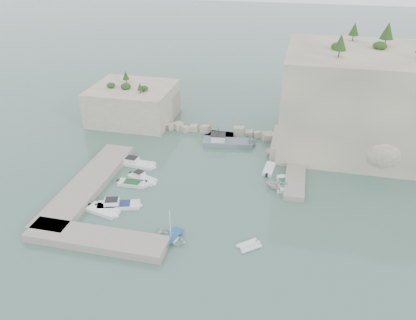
% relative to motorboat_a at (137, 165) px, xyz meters
% --- Properties ---
extents(ground, '(400.00, 400.00, 0.00)m').
position_rel_motorboat_a_xyz_m(ground, '(12.36, -6.89, 0.00)').
color(ground, '#476B5E').
rests_on(ground, ground).
extents(cliff_east, '(26.00, 22.00, 17.00)m').
position_rel_motorboat_a_xyz_m(cliff_east, '(35.36, 16.11, 8.50)').
color(cliff_east, beige).
rests_on(cliff_east, ground).
extents(cliff_terrace, '(8.00, 10.00, 2.50)m').
position_rel_motorboat_a_xyz_m(cliff_terrace, '(25.36, 11.11, 1.25)').
color(cliff_terrace, beige).
rests_on(cliff_terrace, ground).
extents(outcrop_west, '(16.00, 14.00, 7.00)m').
position_rel_motorboat_a_xyz_m(outcrop_west, '(-7.64, 18.11, 3.50)').
color(outcrop_west, beige).
rests_on(outcrop_west, ground).
extents(quay_west, '(5.00, 24.00, 1.10)m').
position_rel_motorboat_a_xyz_m(quay_west, '(-4.64, -7.89, 0.55)').
color(quay_west, '#9E9689').
rests_on(quay_west, ground).
extents(quay_south, '(18.00, 4.00, 1.10)m').
position_rel_motorboat_a_xyz_m(quay_south, '(2.36, -19.39, 0.55)').
color(quay_south, '#9E9689').
rests_on(quay_south, ground).
extents(ledge_east, '(3.00, 16.00, 0.80)m').
position_rel_motorboat_a_xyz_m(ledge_east, '(25.86, 3.11, 0.40)').
color(ledge_east, '#9E9689').
rests_on(ledge_east, ground).
extents(breakwater, '(28.00, 3.00, 1.40)m').
position_rel_motorboat_a_xyz_m(breakwater, '(11.36, 15.11, 0.70)').
color(breakwater, beige).
rests_on(breakwater, ground).
extents(motorboat_a, '(6.94, 2.59, 1.40)m').
position_rel_motorboat_a_xyz_m(motorboat_a, '(0.00, 0.00, 0.00)').
color(motorboat_a, white).
rests_on(motorboat_a, ground).
extents(motorboat_b, '(5.52, 3.50, 1.40)m').
position_rel_motorboat_a_xyz_m(motorboat_b, '(2.62, -4.23, 0.00)').
color(motorboat_b, white).
rests_on(motorboat_b, ground).
extents(motorboat_c, '(4.87, 1.87, 0.70)m').
position_rel_motorboat_a_xyz_m(motorboat_c, '(1.61, -5.87, 0.00)').
color(motorboat_c, silver).
rests_on(motorboat_c, ground).
extents(motorboat_d, '(6.74, 3.73, 1.40)m').
position_rel_motorboat_a_xyz_m(motorboat_d, '(1.93, -11.71, 0.00)').
color(motorboat_d, white).
rests_on(motorboat_d, ground).
extents(motorboat_e, '(5.28, 3.15, 0.70)m').
position_rel_motorboat_a_xyz_m(motorboat_e, '(0.33, -13.33, 0.00)').
color(motorboat_e, white).
rests_on(motorboat_e, ground).
extents(rowboat, '(5.06, 4.21, 0.90)m').
position_rel_motorboat_a_xyz_m(rowboat, '(11.25, -16.84, 0.00)').
color(rowboat, white).
rests_on(rowboat, ground).
extents(inflatable_dinghy, '(3.31, 3.10, 0.44)m').
position_rel_motorboat_a_xyz_m(inflatable_dinghy, '(20.95, -15.96, 0.00)').
color(inflatable_dinghy, silver).
rests_on(inflatable_dinghy, ground).
extents(tender_east_a, '(4.04, 3.66, 1.87)m').
position_rel_motorboat_a_xyz_m(tender_east_a, '(23.18, -1.87, 0.00)').
color(tender_east_a, silver).
rests_on(tender_east_a, ground).
extents(tender_east_b, '(2.66, 5.18, 0.70)m').
position_rel_motorboat_a_xyz_m(tender_east_b, '(24.28, -0.87, 0.00)').
color(tender_east_b, white).
rests_on(tender_east_b, ground).
extents(tender_east_c, '(1.90, 4.75, 0.70)m').
position_rel_motorboat_a_xyz_m(tender_east_c, '(21.62, 3.19, 0.00)').
color(tender_east_c, white).
rests_on(tender_east_c, ground).
extents(tender_east_d, '(3.93, 1.55, 1.51)m').
position_rel_motorboat_a_xyz_m(tender_east_d, '(22.45, 8.49, 0.00)').
color(tender_east_d, white).
rests_on(tender_east_d, ground).
extents(work_boat, '(10.14, 4.30, 2.20)m').
position_rel_motorboat_a_xyz_m(work_boat, '(13.39, 10.81, 0.00)').
color(work_boat, slate).
rests_on(work_boat, ground).
extents(rowboat_mast, '(0.10, 0.10, 4.20)m').
position_rel_motorboat_a_xyz_m(rowboat_mast, '(11.25, -16.84, 2.55)').
color(rowboat_mast, white).
rests_on(rowboat_mast, rowboat).
extents(vegetation, '(53.48, 13.88, 13.40)m').
position_rel_motorboat_a_xyz_m(vegetation, '(30.19, 17.51, 17.93)').
color(vegetation, '#1E4219').
rests_on(vegetation, ground).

